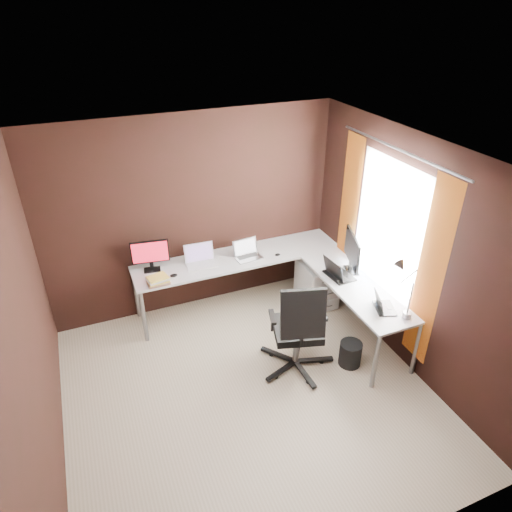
{
  "coord_description": "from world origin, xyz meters",
  "views": [
    {
      "loc": [
        -1.22,
        -3.16,
        3.62
      ],
      "look_at": [
        0.48,
        0.95,
        1.03
      ],
      "focal_mm": 32.0,
      "sensor_mm": 36.0,
      "label": 1
    }
  ],
  "objects": [
    {
      "name": "laptop_black_small",
      "position": [
        1.48,
        -0.1,
        0.77
      ],
      "size": [
        0.27,
        0.32,
        0.18
      ],
      "rotation": [
        0.0,
        0.0,
        1.22
      ],
      "color": "black",
      "rests_on": "desk"
    },
    {
      "name": "desk_lamp",
      "position": [
        1.56,
        -0.25,
        1.14
      ],
      "size": [
        0.2,
        0.24,
        0.65
      ],
      "rotation": [
        0.0,
        0.0,
        0.44
      ],
      "color": "slate",
      "rests_on": "desk"
    },
    {
      "name": "mouse_left",
      "position": [
        -0.39,
        1.36,
        0.75
      ],
      "size": [
        0.1,
        0.08,
        0.04
      ],
      "primitive_type": "ellipsoid",
      "rotation": [
        0.0,
        0.0,
        0.31
      ],
      "color": "black",
      "rests_on": "desk"
    },
    {
      "name": "monitor_right",
      "position": [
        1.58,
        0.68,
        1.0
      ],
      "size": [
        0.23,
        0.56,
        0.48
      ],
      "rotation": [
        0.0,
        0.0,
        1.24
      ],
      "color": "black",
      "rests_on": "desk"
    },
    {
      "name": "wastebasket",
      "position": [
        1.21,
        -0.02,
        0.14
      ],
      "size": [
        0.31,
        0.31,
        0.28
      ],
      "primitive_type": "cylinder",
      "rotation": [
        0.0,
        0.0,
        -0.31
      ],
      "color": "black",
      "rests_on": "ground"
    },
    {
      "name": "mouse_corner",
      "position": [
        0.94,
        1.34,
        0.74
      ],
      "size": [
        0.08,
        0.06,
        0.03
      ],
      "primitive_type": "ellipsoid",
      "rotation": [
        0.0,
        0.0,
        -0.14
      ],
      "color": "black",
      "rests_on": "desk"
    },
    {
      "name": "drawer_pedestal",
      "position": [
        1.43,
        1.15,
        0.3
      ],
      "size": [
        0.42,
        0.5,
        0.6
      ],
      "primitive_type": "cube",
      "color": "white",
      "rests_on": "ground"
    },
    {
      "name": "laptop_silver",
      "position": [
        0.57,
        1.46,
        0.78
      ],
      "size": [
        0.35,
        0.26,
        0.22
      ],
      "rotation": [
        0.0,
        0.0,
        0.09
      ],
      "color": "silver",
      "rests_on": "desk"
    },
    {
      "name": "laptop_black_big",
      "position": [
        1.37,
        0.63,
        0.78
      ],
      "size": [
        0.28,
        0.37,
        0.24
      ],
      "rotation": [
        0.0,
        0.0,
        1.66
      ],
      "color": "black",
      "rests_on": "desk"
    },
    {
      "name": "desk",
      "position": [
        0.84,
        1.04,
        0.68
      ],
      "size": [
        2.65,
        2.25,
        0.73
      ],
      "color": "white",
      "rests_on": "ground"
    },
    {
      "name": "laptop_white",
      "position": [
        -0.02,
        1.53,
        0.78
      ],
      "size": [
        0.37,
        0.27,
        0.24
      ],
      "rotation": [
        0.0,
        0.0,
        -0.05
      ],
      "color": "white",
      "rests_on": "desk"
    },
    {
      "name": "monitor_left",
      "position": [
        -0.59,
        1.61,
        0.95
      ],
      "size": [
        0.44,
        0.15,
        0.39
      ],
      "rotation": [
        0.0,
        0.0,
        -0.15
      ],
      "color": "black",
      "rests_on": "desk"
    },
    {
      "name": "book_stack",
      "position": [
        -0.59,
        1.3,
        0.77
      ],
      "size": [
        0.27,
        0.22,
        0.08
      ],
      "rotation": [
        0.0,
        0.0,
        0.12
      ],
      "color": "#8F654D",
      "rests_on": "desk"
    },
    {
      "name": "room",
      "position": [
        0.34,
        0.07,
        1.28
      ],
      "size": [
        3.6,
        3.6,
        2.5
      ],
      "color": "beige",
      "rests_on": "ground"
    },
    {
      "name": "office_chair",
      "position": [
        0.63,
        0.15,
        0.34
      ],
      "size": [
        0.64,
        0.67,
        1.15
      ],
      "rotation": [
        0.0,
        0.0,
        -0.29
      ],
      "color": "black",
      "rests_on": "ground"
    }
  ]
}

